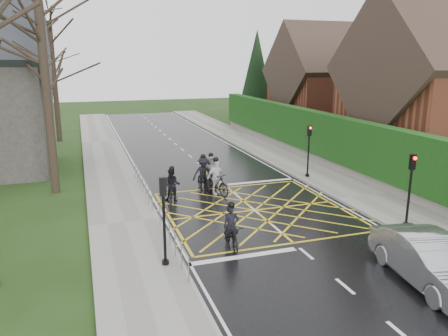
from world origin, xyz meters
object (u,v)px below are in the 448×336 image
cyclist_back (173,188)px  cyclist_mid (204,177)px  cyclist_lead (211,176)px  car (430,261)px  cyclist_rear (232,233)px  cyclist_front (216,181)px

cyclist_back → cyclist_mid: bearing=55.4°
cyclist_lead → car: size_ratio=0.45×
cyclist_mid → car: (3.99, -12.00, 0.04)m
cyclist_rear → cyclist_mid: cyclist_mid is taller
cyclist_mid → car: 12.64m
cyclist_rear → cyclist_mid: (1.01, 7.46, 0.15)m
car → cyclist_rear: bearing=145.6°
cyclist_rear → cyclist_front: size_ratio=0.91×
cyclist_mid → cyclist_back: bearing=-147.9°
cyclist_lead → car: (3.42, -12.43, 0.10)m
cyclist_mid → cyclist_lead: 0.72m
cyclist_mid → cyclist_front: 1.02m
cyclist_mid → cyclist_lead: bearing=36.2°
cyclist_front → cyclist_back: bearing=168.8°
cyclist_back → cyclist_mid: (1.97, 1.29, 0.06)m
cyclist_back → cyclist_mid: size_ratio=0.89×
cyclist_front → car: 11.63m
cyclist_front → cyclist_lead: cyclist_front is taller
cyclist_mid → cyclist_front: same height
cyclist_back → car: 12.25m
cyclist_front → cyclist_lead: bearing=64.0°
cyclist_rear → cyclist_lead: bearing=84.5°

